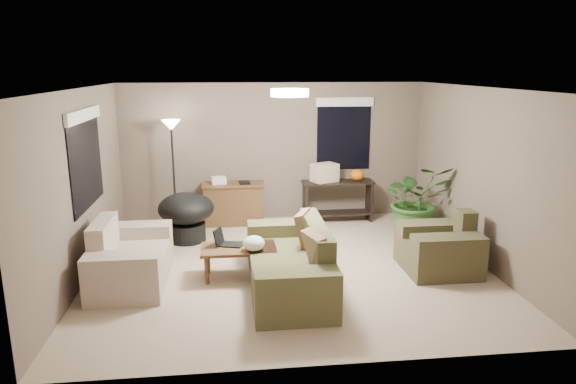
{
  "coord_description": "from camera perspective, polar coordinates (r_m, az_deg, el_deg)",
  "views": [
    {
      "loc": [
        -0.8,
        -6.79,
        2.77
      ],
      "look_at": [
        0.0,
        0.2,
        1.05
      ],
      "focal_mm": 32.0,
      "sensor_mm": 36.0,
      "label": 1
    }
  ],
  "objects": [
    {
      "name": "room_shell",
      "position": [
        7.01,
        0.19,
        1.2
      ],
      "size": [
        5.5,
        5.5,
        5.5
      ],
      "color": "tan",
      "rests_on": "ground"
    },
    {
      "name": "main_sofa",
      "position": [
        6.63,
        0.37,
        -8.19
      ],
      "size": [
        0.95,
        2.2,
        0.85
      ],
      "color": "brown",
      "rests_on": "ground"
    },
    {
      "name": "throw_pillows",
      "position": [
        6.54,
        2.61,
        -5.2
      ],
      "size": [
        0.39,
        1.4,
        0.47
      ],
      "color": "#8C7251",
      "rests_on": "main_sofa"
    },
    {
      "name": "loveseat",
      "position": [
        7.12,
        -17.23,
        -7.23
      ],
      "size": [
        0.9,
        1.6,
        0.85
      ],
      "color": "beige",
      "rests_on": "ground"
    },
    {
      "name": "armchair",
      "position": [
        7.48,
        16.49,
        -6.15
      ],
      "size": [
        0.95,
        1.0,
        0.85
      ],
      "color": "#47432A",
      "rests_on": "ground"
    },
    {
      "name": "coffee_table",
      "position": [
        6.96,
        -5.52,
        -6.61
      ],
      "size": [
        1.0,
        0.55,
        0.42
      ],
      "color": "brown",
      "rests_on": "ground"
    },
    {
      "name": "laptop",
      "position": [
        7.01,
        -6.94,
        -5.44
      ],
      "size": [
        0.43,
        0.32,
        0.24
      ],
      "color": "black",
      "rests_on": "coffee_table"
    },
    {
      "name": "plastic_bag",
      "position": [
        6.77,
        -3.82,
        -5.71
      ],
      "size": [
        0.37,
        0.35,
        0.2
      ],
      "primitive_type": "ellipsoid",
      "rotation": [
        0.0,
        0.0,
        -0.39
      ],
      "color": "white",
      "rests_on": "coffee_table"
    },
    {
      "name": "desk",
      "position": [
        9.29,
        -6.06,
        -1.27
      ],
      "size": [
        1.1,
        0.5,
        0.75
      ],
      "color": "brown",
      "rests_on": "ground"
    },
    {
      "name": "desk_papers",
      "position": [
        9.18,
        -7.1,
        1.25
      ],
      "size": [
        0.69,
        0.29,
        0.12
      ],
      "color": "silver",
      "rests_on": "desk"
    },
    {
      "name": "console_table",
      "position": [
        9.44,
        5.52,
        -0.63
      ],
      "size": [
        1.3,
        0.4,
        0.75
      ],
      "color": "black",
      "rests_on": "ground"
    },
    {
      "name": "pumpkin",
      "position": [
        9.43,
        7.66,
        1.89
      ],
      "size": [
        0.3,
        0.3,
        0.21
      ],
      "primitive_type": "ellipsoid",
      "rotation": [
        0.0,
        0.0,
        -0.22
      ],
      "color": "orange",
      "rests_on": "console_table"
    },
    {
      "name": "cardboard_box",
      "position": [
        9.29,
        4.08,
        2.17
      ],
      "size": [
        0.53,
        0.48,
        0.32
      ],
      "primitive_type": "cube",
      "rotation": [
        0.0,
        0.0,
        0.43
      ],
      "color": "beige",
      "rests_on": "console_table"
    },
    {
      "name": "papasan_chair",
      "position": [
        8.47,
        -11.23,
        -2.33
      ],
      "size": [
        1.12,
        1.12,
        0.8
      ],
      "color": "black",
      "rests_on": "ground"
    },
    {
      "name": "floor_lamp",
      "position": [
        8.91,
        -12.79,
        5.83
      ],
      "size": [
        0.32,
        0.32,
        1.91
      ],
      "color": "black",
      "rests_on": "ground"
    },
    {
      "name": "ceiling_fixture",
      "position": [
        6.85,
        0.19,
        10.97
      ],
      "size": [
        0.5,
        0.5,
        0.1
      ],
      "primitive_type": "cylinder",
      "color": "white",
      "rests_on": "room_shell"
    },
    {
      "name": "houseplant",
      "position": [
        8.83,
        14.0,
        -1.7
      ],
      "size": [
        1.11,
        1.23,
        0.96
      ],
      "primitive_type": "imported",
      "color": "#2D5923",
      "rests_on": "ground"
    },
    {
      "name": "cat_scratching_post",
      "position": [
        8.21,
        16.28,
        -4.97
      ],
      "size": [
        0.32,
        0.32,
        0.5
      ],
      "color": "tan",
      "rests_on": "ground"
    },
    {
      "name": "window_left",
      "position": [
        7.41,
        -21.62,
        5.13
      ],
      "size": [
        0.05,
        1.56,
        1.33
      ],
      "color": "black",
      "rests_on": "room_shell"
    },
    {
      "name": "window_back",
      "position": [
        9.56,
        6.26,
        7.75
      ],
      "size": [
        1.06,
        0.05,
        1.33
      ],
      "color": "black",
      "rests_on": "room_shell"
    }
  ]
}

